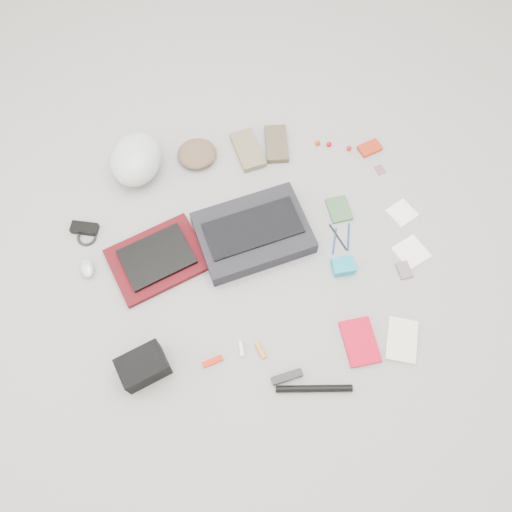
{
  "coord_description": "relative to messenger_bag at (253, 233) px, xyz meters",
  "views": [
    {
      "loc": [
        -0.11,
        -0.88,
        2.01
      ],
      "look_at": [
        0.0,
        0.0,
        0.05
      ],
      "focal_mm": 35.0,
      "sensor_mm": 36.0,
      "label": 1
    }
  ],
  "objects": [
    {
      "name": "laptop_sleeve",
      "position": [
        -0.43,
        -0.06,
        -0.03
      ],
      "size": [
        0.48,
        0.42,
        0.03
      ],
      "primitive_type": "cube",
      "rotation": [
        0.0,
        0.0,
        0.37
      ],
      "color": "#4F0B11",
      "rests_on": "ground_plane"
    },
    {
      "name": "bag_flap",
      "position": [
        -0.0,
        0.0,
        0.05
      ],
      "size": [
        0.45,
        0.28,
        0.01
      ],
      "primitive_type": "cube",
      "rotation": [
        0.0,
        0.0,
        0.23
      ],
      "color": "black",
      "rests_on": "messenger_bag"
    },
    {
      "name": "altoids_tin",
      "position": [
        0.62,
        0.41,
        -0.03
      ],
      "size": [
        0.12,
        0.1,
        0.02
      ],
      "primitive_type": "cube",
      "rotation": [
        0.0,
        0.0,
        0.34
      ],
      "color": "red",
      "rests_on": "ground_plane"
    },
    {
      "name": "cable_coil",
      "position": [
        -0.74,
        0.09,
        -0.03
      ],
      "size": [
        0.12,
        0.12,
        0.01
      ],
      "primitive_type": "torus",
      "rotation": [
        0.0,
        0.0,
        -0.39
      ],
      "color": "black",
      "rests_on": "ground_plane"
    },
    {
      "name": "toiletry_tube_white",
      "position": [
        -0.11,
        -0.5,
        -0.03
      ],
      "size": [
        0.02,
        0.06,
        0.02
      ],
      "primitive_type": "cylinder",
      "rotation": [
        1.57,
        0.0,
        0.04
      ],
      "color": "white",
      "rests_on": "ground_plane"
    },
    {
      "name": "bike_helmet",
      "position": [
        -0.5,
        0.43,
        0.05
      ],
      "size": [
        0.3,
        0.34,
        0.17
      ],
      "primitive_type": "ellipsoid",
      "rotation": [
        0.0,
        0.0,
        -0.26
      ],
      "color": "silver",
      "rests_on": "ground_plane"
    },
    {
      "name": "lollipop_c",
      "position": [
        0.52,
        0.42,
        -0.03
      ],
      "size": [
        0.03,
        0.03,
        0.02
      ],
      "primitive_type": "sphere",
      "rotation": [
        0.0,
        0.0,
        -0.35
      ],
      "color": "#BB1206",
      "rests_on": "ground_plane"
    },
    {
      "name": "u_lock",
      "position": [
        0.06,
        -0.64,
        -0.03
      ],
      "size": [
        0.13,
        0.05,
        0.03
      ],
      "primitive_type": "cube",
      "rotation": [
        0.0,
        0.0,
        0.18
      ],
      "color": "black",
      "rests_on": "ground_plane"
    },
    {
      "name": "toiletry_tube_orange",
      "position": [
        -0.03,
        -0.52,
        -0.03
      ],
      "size": [
        0.04,
        0.07,
        0.02
      ],
      "primitive_type": "cylinder",
      "rotation": [
        1.57,
        0.0,
        0.34
      ],
      "color": "orange",
      "rests_on": "ground_plane"
    },
    {
      "name": "power_brick",
      "position": [
        -0.75,
        0.13,
        -0.02
      ],
      "size": [
        0.13,
        0.08,
        0.03
      ],
      "primitive_type": "cube",
      "rotation": [
        0.0,
        0.0,
        -0.26
      ],
      "color": "black",
      "rests_on": "ground_plane"
    },
    {
      "name": "messenger_bag",
      "position": [
        0.0,
        0.0,
        0.0
      ],
      "size": [
        0.54,
        0.44,
        0.08
      ],
      "primitive_type": "cube",
      "rotation": [
        0.0,
        0.0,
        0.23
      ],
      "color": "black",
      "rests_on": "ground_plane"
    },
    {
      "name": "card_deck",
      "position": [
        0.63,
        -0.25,
        -0.03
      ],
      "size": [
        0.06,
        0.08,
        0.01
      ],
      "primitive_type": "cube",
      "rotation": [
        0.0,
        0.0,
        0.13
      ],
      "color": "slate",
      "rests_on": "ground_plane"
    },
    {
      "name": "lollipop_a",
      "position": [
        0.38,
        0.47,
        -0.03
      ],
      "size": [
        0.03,
        0.03,
        0.02
      ],
      "primitive_type": "sphere",
      "rotation": [
        0.0,
        0.0,
        -0.25
      ],
      "color": "red",
      "rests_on": "ground_plane"
    },
    {
      "name": "accordion_wallet",
      "position": [
        0.37,
        -0.2,
        -0.02
      ],
      "size": [
        0.1,
        0.08,
        0.05
      ],
      "primitive_type": "cube",
      "rotation": [
        0.0,
        0.0,
        0.04
      ],
      "color": "#1195B6",
      "rests_on": "ground_plane"
    },
    {
      "name": "pen_blue",
      "position": [
        0.36,
        -0.07,
        -0.04
      ],
      "size": [
        0.05,
        0.13,
        0.01
      ],
      "primitive_type": "cylinder",
      "rotation": [
        1.57,
        0.0,
        -0.3
      ],
      "color": "navy",
      "rests_on": "ground_plane"
    },
    {
      "name": "stamp_sheet",
      "position": [
        0.65,
        0.28,
        -0.04
      ],
      "size": [
        0.06,
        0.06,
        0.0
      ],
      "primitive_type": "cube",
      "rotation": [
        0.0,
        0.0,
        0.29
      ],
      "color": "#805265",
      "rests_on": "ground_plane"
    },
    {
      "name": "notepad",
      "position": [
        0.41,
        0.09,
        -0.03
      ],
      "size": [
        0.11,
        0.14,
        0.02
      ],
      "primitive_type": "cube",
      "rotation": [
        0.0,
        0.0,
        0.11
      ],
      "color": "#335B38",
      "rests_on": "ground_plane"
    },
    {
      "name": "book_white",
      "position": [
        0.55,
        -0.55,
        -0.03
      ],
      "size": [
        0.17,
        0.21,
        0.02
      ],
      "primitive_type": "cube",
      "rotation": [
        0.0,
        0.0,
        -0.32
      ],
      "color": "silver",
      "rests_on": "ground_plane"
    },
    {
      "name": "laptop",
      "position": [
        -0.43,
        -0.06,
        -0.0
      ],
      "size": [
        0.35,
        0.31,
        0.02
      ],
      "primitive_type": "cube",
      "rotation": [
        0.0,
        0.0,
        0.37
      ],
      "color": "black",
      "rests_on": "laptop_sleeve"
    },
    {
      "name": "mitten_left",
      "position": [
        0.03,
        0.46,
        -0.02
      ],
      "size": [
        0.16,
        0.25,
        0.03
      ],
      "primitive_type": "cube",
      "rotation": [
        0.0,
        0.0,
        0.22
      ],
      "color": "#796752",
      "rests_on": "ground_plane"
    },
    {
      "name": "multitool",
      "position": [
        -0.23,
        -0.54,
        -0.03
      ],
      "size": [
        0.09,
        0.05,
        0.01
      ],
      "primitive_type": "cube",
      "rotation": [
        0.0,
        0.0,
        0.28
      ],
      "color": "#BE1803",
      "rests_on": "ground_plane"
    },
    {
      "name": "pen_black",
      "position": [
        0.38,
        -0.05,
        -0.04
      ],
      "size": [
        0.06,
        0.14,
        0.01
      ],
      "primitive_type": "cylinder",
      "rotation": [
        1.57,
        0.0,
        0.36
      ],
      "color": "black",
      "rests_on": "ground_plane"
    },
    {
      "name": "napkin_bottom",
      "position": [
        0.69,
        -0.16,
        -0.04
      ],
      "size": [
        0.17,
        0.17,
        0.01
      ],
      "primitive_type": "cube",
      "rotation": [
        0.0,
        0.0,
        0.44
      ],
      "color": "white",
      "rests_on": "ground_plane"
    },
    {
      "name": "beanie",
      "position": [
        -0.22,
        0.46,
        -0.01
      ],
      "size": [
        0.21,
        0.2,
        0.07
      ],
      "primitive_type": "ellipsoid",
      "rotation": [
        0.0,
        0.0,
        0.12
      ],
      "color": "brown",
      "rests_on": "ground_plane"
    },
    {
      "name": "book_red",
      "position": [
        0.38,
        -0.54,
        -0.03
      ],
      "size": [
        0.14,
        0.2,
        0.02
      ],
      "primitive_type": "cube",
      "rotation": [
        0.0,
        0.0,
        0.08
      ],
      "color": "red",
      "rests_on": "ground_plane"
    },
    {
      "name": "bike_pump",
      "position": [
        0.16,
        -0.7,
        -0.03
      ],
      "size": [
        0.3,
        0.06,
        0.03
      ],
      "primitive_type": "cylinder",
      "rotation": [
        0.0,
        1.57,
        -0.11
      ],
      "color": "black",
      "rests_on": "ground_plane"
    },
    {
      "name": "pen_navy",
      "position": [
        0.43,
        -0.06,
        -0.04
      ],
      "size": [
        0.04,
        0.14,
        0.01
      ],
      "primitive_type": "cylinder",
      "rotation": [
        1.57,
        0.0,
        -0.24
      ],
      "color": "navy",
      "rests_on": "ground_plane"
    },
    {
      "name": "napkin_top",
      "position": [
        0.7,
        0.04,
        -0.04
      ],
      "size": [
        0.15,
        0.15,
        0.01
      ],
      "primitive_type": "cube",
      "rotation": [
        0.0,
        0.0,
        0.5
      ],
      "color": "white",
      "rests_on": "ground_plane"
    },
    {
      "name": "mouse",
      "position": [
        -0.74,
        -0.07,
        -0.02
      ],
      "size": [
        0.07,
        0.1,
        0.04
      ],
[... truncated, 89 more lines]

